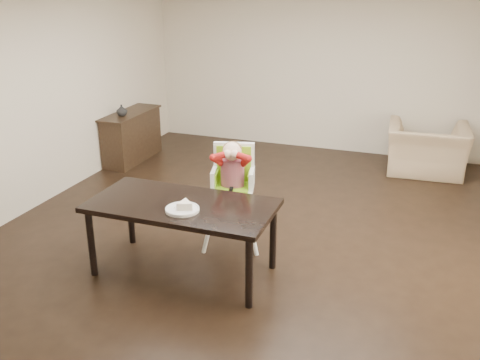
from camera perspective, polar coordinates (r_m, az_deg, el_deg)
The scene contains 8 objects.
ground at distance 6.25m, azimuth 2.33°, elevation -5.72°, with size 7.00×7.00×0.00m, color black.
room_walls at distance 5.67m, azimuth 2.61°, elevation 11.29°, with size 6.02×7.02×2.71m.
dining_table at distance 5.23m, azimuth -6.21°, elevation -3.26°, with size 1.80×0.90×0.75m.
high_chair at distance 5.76m, azimuth -0.78°, elevation 0.89°, with size 0.60×0.60×1.17m.
plate at distance 5.02m, azimuth -6.07°, elevation -2.96°, with size 0.35×0.35×0.09m.
armchair at distance 8.45m, azimuth 19.38°, elevation 3.93°, with size 1.14×0.74×1.00m, color tan.
sideboard at distance 8.76m, azimuth -11.47°, elevation 4.59°, with size 0.44×1.26×0.79m.
vase at distance 8.46m, azimuth -12.50°, elevation 7.25°, with size 0.16×0.17×0.16m, color #99999E.
Camera 1 is at (1.67, -5.33, 2.81)m, focal length 40.00 mm.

